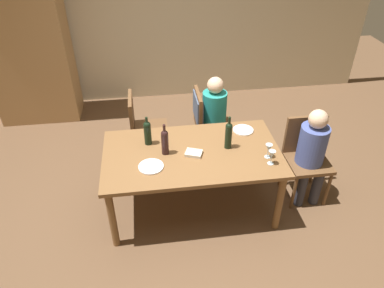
% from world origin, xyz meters
% --- Properties ---
extents(ground_plane, '(10.00, 10.00, 0.00)m').
position_xyz_m(ground_plane, '(0.00, 0.00, 0.00)').
color(ground_plane, brown).
extents(rear_room_partition, '(6.40, 0.12, 2.70)m').
position_xyz_m(rear_room_partition, '(0.00, 2.70, 1.35)').
color(rear_room_partition, beige).
rests_on(rear_room_partition, ground_plane).
extents(armoire_cabinet, '(1.18, 0.62, 2.18)m').
position_xyz_m(armoire_cabinet, '(-1.98, 2.25, 1.10)').
color(armoire_cabinet, '#A87F51').
rests_on(armoire_cabinet, ground_plane).
extents(dining_table, '(1.76, 1.00, 0.73)m').
position_xyz_m(dining_table, '(0.00, 0.00, 0.65)').
color(dining_table, brown).
rests_on(dining_table, ground_plane).
extents(chair_far_right, '(0.46, 0.44, 0.92)m').
position_xyz_m(chair_far_right, '(0.27, 0.88, 0.59)').
color(chair_far_right, brown).
rests_on(chair_far_right, ground_plane).
extents(chair_right_end, '(0.44, 0.44, 0.92)m').
position_xyz_m(chair_right_end, '(1.26, 0.09, 0.53)').
color(chair_right_end, brown).
rests_on(chair_right_end, ground_plane).
extents(chair_far_left, '(0.44, 0.44, 0.92)m').
position_xyz_m(chair_far_left, '(-0.48, 0.88, 0.53)').
color(chair_far_left, brown).
rests_on(chair_far_left, ground_plane).
extents(person_woman_host, '(0.34, 0.29, 1.10)m').
position_xyz_m(person_woman_host, '(0.42, 0.88, 0.64)').
color(person_woman_host, '#33333D').
rests_on(person_woman_host, ground_plane).
extents(person_man_bearded, '(0.29, 0.34, 1.10)m').
position_xyz_m(person_man_bearded, '(1.26, -0.03, 0.64)').
color(person_man_bearded, '#33333D').
rests_on(person_man_bearded, ground_plane).
extents(wine_bottle_tall_green, '(0.07, 0.07, 0.35)m').
position_xyz_m(wine_bottle_tall_green, '(0.37, 0.03, 0.88)').
color(wine_bottle_tall_green, black).
rests_on(wine_bottle_tall_green, dining_table).
extents(wine_bottle_dark_red, '(0.07, 0.07, 0.33)m').
position_xyz_m(wine_bottle_dark_red, '(-0.26, 0.02, 0.87)').
color(wine_bottle_dark_red, black).
rests_on(wine_bottle_dark_red, dining_table).
extents(wine_bottle_short_olive, '(0.07, 0.07, 0.31)m').
position_xyz_m(wine_bottle_short_olive, '(-0.42, 0.21, 0.87)').
color(wine_bottle_short_olive, black).
rests_on(wine_bottle_short_olive, dining_table).
extents(wine_glass_near_left, '(0.07, 0.07, 0.15)m').
position_xyz_m(wine_glass_near_left, '(0.72, -0.18, 0.84)').
color(wine_glass_near_left, silver).
rests_on(wine_glass_near_left, dining_table).
extents(wine_glass_centre, '(0.07, 0.07, 0.15)m').
position_xyz_m(wine_glass_centre, '(0.72, -0.28, 0.84)').
color(wine_glass_centre, silver).
rests_on(wine_glass_centre, dining_table).
extents(dinner_plate_host, '(0.24, 0.24, 0.01)m').
position_xyz_m(dinner_plate_host, '(-0.41, -0.18, 0.74)').
color(dinner_plate_host, white).
rests_on(dinner_plate_host, dining_table).
extents(dinner_plate_guest_left, '(0.22, 0.22, 0.01)m').
position_xyz_m(dinner_plate_guest_left, '(0.60, 0.31, 0.74)').
color(dinner_plate_guest_left, white).
rests_on(dinner_plate_guest_left, dining_table).
extents(folded_napkin, '(0.19, 0.17, 0.03)m').
position_xyz_m(folded_napkin, '(0.01, -0.04, 0.74)').
color(folded_napkin, beige).
rests_on(folded_napkin, dining_table).
extents(handbag, '(0.19, 0.30, 0.22)m').
position_xyz_m(handbag, '(-0.05, 0.88, 0.11)').
color(handbag, brown).
rests_on(handbag, ground_plane).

